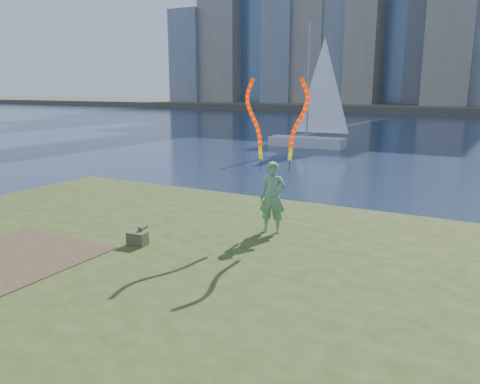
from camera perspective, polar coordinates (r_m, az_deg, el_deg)
The scene contains 7 objects.
ground at distance 12.42m, azimuth -6.96°, elevation -8.41°, with size 320.00×320.00×0.00m, color #18253E.
grassy_knoll at distance 10.66m, azimuth -14.29°, elevation -10.42°, with size 20.00×18.00×0.80m.
dirt_patch at distance 11.52m, azimuth -25.66°, elevation -7.03°, with size 3.20×3.00×0.02m, color #47331E.
far_shore at distance 104.68m, azimuth 25.20°, elevation 9.34°, with size 320.00×40.00×1.20m, color #474234.
woman_with_ribbons at distance 11.80m, azimuth 4.09°, elevation 1.61°, with size 2.08×0.67×4.19m.
canvas_bag at distance 11.34m, azimuth -12.34°, elevation -5.47°, with size 0.48×0.54×0.42m.
sailboat at distance 36.03m, azimuth 8.67°, elevation 7.92°, with size 6.07×1.99×9.18m.
Camera 1 is at (6.82, -9.39, 4.44)m, focal length 35.00 mm.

